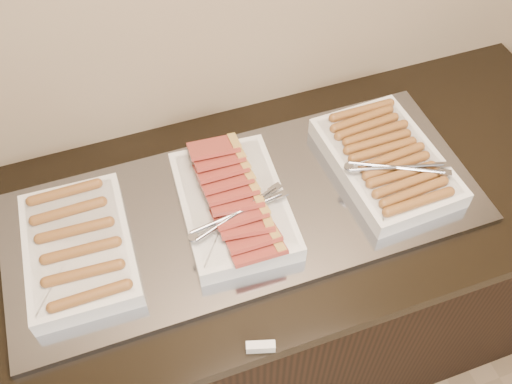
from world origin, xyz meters
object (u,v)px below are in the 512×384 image
Objects in this scene: warming_tray at (245,209)px; dish_right at (386,160)px; dish_center at (234,203)px; dish_left at (79,247)px; counter at (246,295)px.

dish_right reaches higher than warming_tray.
dish_center is at bearing 177.31° from dish_right.
dish_center is at bearing 1.15° from dish_left.
dish_right is (0.42, 0.00, -0.00)m from dish_center.
dish_center is (-0.03, -0.00, 0.50)m from counter.
dish_right reaches higher than counter.
dish_center is 1.00× the size of dish_right.
dish_left is (-0.41, 0.00, 0.50)m from counter.
dish_right is at bearing -0.45° from counter.
counter is 5.07× the size of dish_right.
counter is 5.09× the size of dish_center.
dish_center is (-0.03, -0.00, 0.04)m from warming_tray.
dish_center is at bearing -172.97° from counter.
warming_tray is (0.00, 0.00, 0.46)m from counter.
dish_left is 0.92× the size of dish_right.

